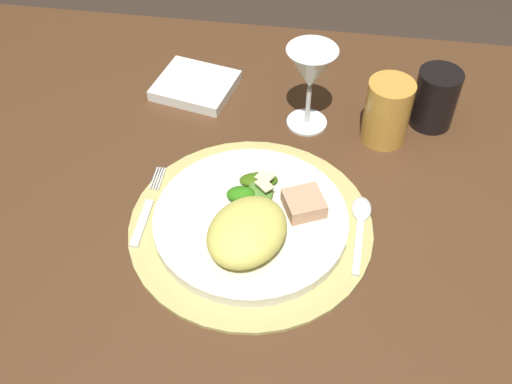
{
  "coord_description": "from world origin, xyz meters",
  "views": [
    {
      "loc": [
        0.11,
        -0.65,
        1.39
      ],
      "look_at": [
        0.02,
        -0.05,
        0.74
      ],
      "focal_mm": 42.79,
      "sensor_mm": 36.0,
      "label": 1
    }
  ],
  "objects": [
    {
      "name": "spoon",
      "position": [
        0.17,
        -0.07,
        0.73
      ],
      "size": [
        0.03,
        0.14,
        0.01
      ],
      "color": "silver",
      "rests_on": "placemat"
    },
    {
      "name": "ground_plane",
      "position": [
        0.0,
        0.0,
        0.0
      ],
      "size": [
        6.0,
        6.0,
        0.0
      ],
      "primitive_type": "plane",
      "color": "#352921"
    },
    {
      "name": "dinner_plate",
      "position": [
        0.02,
        -0.1,
        0.73
      ],
      "size": [
        0.28,
        0.28,
        0.02
      ],
      "primitive_type": "cylinder",
      "color": "silver",
      "rests_on": "placemat"
    },
    {
      "name": "wine_glass",
      "position": [
        0.08,
        0.13,
        0.82
      ],
      "size": [
        0.08,
        0.08,
        0.15
      ],
      "color": "silver",
      "rests_on": "dining_table"
    },
    {
      "name": "napkin",
      "position": [
        -0.13,
        0.19,
        0.73
      ],
      "size": [
        0.15,
        0.14,
        0.02
      ],
      "primitive_type": "cube",
      "rotation": [
        0.0,
        0.0,
        -0.22
      ],
      "color": "white",
      "rests_on": "dining_table"
    },
    {
      "name": "fork",
      "position": [
        -0.13,
        -0.1,
        0.73
      ],
      "size": [
        0.01,
        0.15,
        0.0
      ],
      "color": "silver",
      "rests_on": "placemat"
    },
    {
      "name": "placemat",
      "position": [
        0.02,
        -0.1,
        0.72
      ],
      "size": [
        0.35,
        0.35,
        0.01
      ],
      "primitive_type": "cylinder",
      "color": "tan",
      "rests_on": "dining_table"
    },
    {
      "name": "dark_tumbler",
      "position": [
        0.28,
        0.17,
        0.77
      ],
      "size": [
        0.07,
        0.07,
        0.1
      ],
      "primitive_type": "cylinder",
      "color": "black",
      "rests_on": "dining_table"
    },
    {
      "name": "bread_piece",
      "position": [
        0.09,
        -0.08,
        0.75
      ],
      "size": [
        0.07,
        0.07,
        0.02
      ],
      "primitive_type": "cube",
      "rotation": [
        0.0,
        0.0,
        3.57
      ],
      "color": "tan",
      "rests_on": "dinner_plate"
    },
    {
      "name": "pasta_serving",
      "position": [
        0.02,
        -0.15,
        0.77
      ],
      "size": [
        0.14,
        0.15,
        0.05
      ],
      "primitive_type": "ellipsoid",
      "rotation": [
        0.0,
        0.0,
        4.34
      ],
      "color": "#DBD15F",
      "rests_on": "dinner_plate"
    },
    {
      "name": "amber_tumbler",
      "position": [
        0.2,
        0.12,
        0.77
      ],
      "size": [
        0.07,
        0.07,
        0.11
      ],
      "primitive_type": "cylinder",
      "color": "gold",
      "rests_on": "dining_table"
    },
    {
      "name": "salad_greens",
      "position": [
        0.02,
        -0.06,
        0.75
      ],
      "size": [
        0.08,
        0.07,
        0.03
      ],
      "color": "#517F2F",
      "rests_on": "dinner_plate"
    },
    {
      "name": "dining_table",
      "position": [
        0.0,
        0.0,
        0.58
      ],
      "size": [
        1.42,
        0.83,
        0.72
      ],
      "color": "#4C2F1B",
      "rests_on": "ground"
    }
  ]
}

